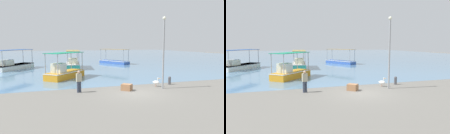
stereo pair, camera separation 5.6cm
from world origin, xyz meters
TOP-DOWN VIEW (x-y plane):
  - ground at (0.00, 0.00)m, footprint 120.00×120.00m
  - harbor_water at (0.00, 48.00)m, footprint 110.00×90.00m
  - fishing_boat_near_right at (-10.47, 19.08)m, footprint 5.39×6.71m
  - fishing_boat_far_right at (6.16, 22.99)m, footprint 4.32×6.32m
  - fishing_boat_center at (-4.36, 8.64)m, footprint 4.69×4.88m
  - fishing_boat_far_left at (-2.12, 17.87)m, footprint 2.65×6.67m
  - pelican at (2.80, 1.77)m, footprint 0.59×0.69m
  - lamp_post at (2.87, 0.84)m, footprint 0.28×0.28m
  - mooring_bollard at (4.42, 2.22)m, footprint 0.26×0.26m
  - fisherman_standing at (-4.01, 1.60)m, footprint 0.43×0.29m
  - cargo_crate at (-0.25, 1.12)m, footprint 0.99×1.00m

SIDE VIEW (x-z plane):
  - ground at x=0.00m, z-range 0.00..0.00m
  - harbor_water at x=0.00m, z-range 0.00..0.00m
  - cargo_crate at x=-0.25m, z-range 0.00..0.51m
  - pelican at x=2.80m, z-range -0.02..0.78m
  - mooring_bollard at x=4.42m, z-range 0.03..0.78m
  - fishing_boat_far_right at x=6.16m, z-range -0.82..1.81m
  - fishing_boat_near_right at x=-10.47m, z-range -0.80..2.02m
  - fishing_boat_far_left at x=-2.12m, z-range -0.69..1.96m
  - fishing_boat_center at x=-4.36m, z-range -0.73..2.03m
  - fisherman_standing at x=-4.01m, z-range 0.06..1.75m
  - lamp_post at x=2.87m, z-range 0.36..6.29m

